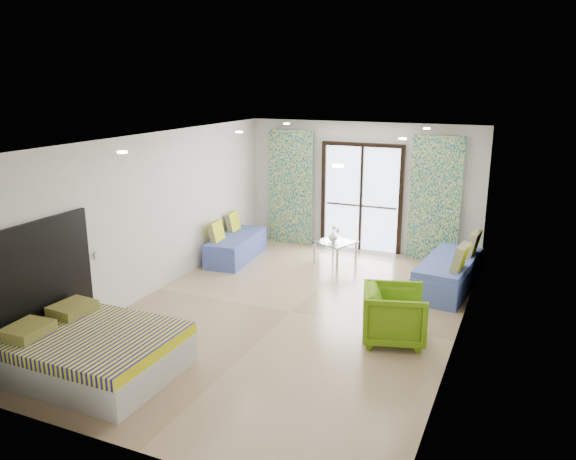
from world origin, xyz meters
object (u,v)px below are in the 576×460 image
at_px(coffee_table, 335,244).
at_px(daybed_right, 449,273).
at_px(daybed_left, 236,246).
at_px(bed, 95,352).
at_px(armchair, 394,312).

bearing_deg(coffee_table, daybed_right, -14.56).
bearing_deg(daybed_left, bed, -88.29).
xyz_separation_m(daybed_left, daybed_right, (4.23, -0.04, 0.04)).
height_order(bed, daybed_left, daybed_left).
bearing_deg(daybed_left, coffee_table, 10.09).
distance_m(daybed_right, coffee_table, 2.37).
height_order(daybed_left, daybed_right, daybed_right).
distance_m(bed, armchair, 3.97).
height_order(bed, coffee_table, coffee_table).
relative_size(daybed_right, coffee_table, 2.38).
xyz_separation_m(bed, coffee_table, (1.30, 5.31, 0.11)).
height_order(bed, armchair, armchair).
bearing_deg(bed, coffee_table, 76.19).
height_order(bed, daybed_right, daybed_right).
distance_m(coffee_table, armchair, 3.49).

